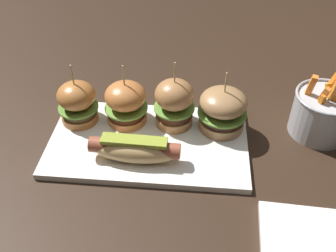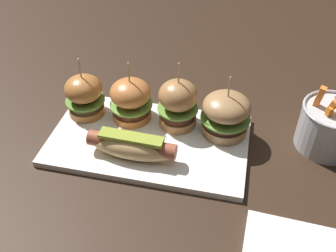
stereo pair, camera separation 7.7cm
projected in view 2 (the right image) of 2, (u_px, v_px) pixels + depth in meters
name	position (u px, v px, depth m)	size (l,w,h in m)	color
ground_plane	(149.00, 143.00, 0.81)	(3.00, 3.00, 0.00)	black
platter_main	(149.00, 140.00, 0.81)	(0.41, 0.23, 0.01)	white
hot_dog	(132.00, 146.00, 0.75)	(0.18, 0.06, 0.05)	tan
slider_far_left	(84.00, 95.00, 0.84)	(0.09, 0.09, 0.14)	#AD6932
slider_center_left	(131.00, 99.00, 0.83)	(0.09, 0.09, 0.14)	#B96D36
slider_center_right	(178.00, 103.00, 0.80)	(0.09, 0.09, 0.15)	#A57042
slider_far_right	(226.00, 114.00, 0.79)	(0.10, 0.10, 0.14)	#9F744A
fries_bucket	(331.00, 126.00, 0.78)	(0.13, 0.13, 0.15)	#B7BABF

